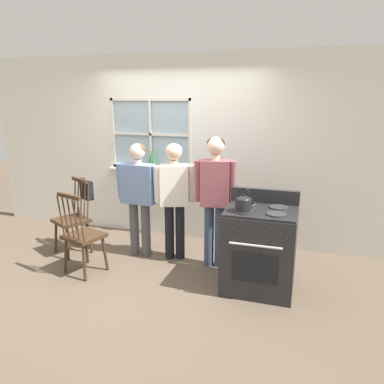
% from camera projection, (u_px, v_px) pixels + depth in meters
% --- Properties ---
extents(ground_plane, '(16.00, 16.00, 0.00)m').
position_uv_depth(ground_plane, '(145.00, 275.00, 4.54)').
color(ground_plane, brown).
extents(wall_back, '(6.40, 0.16, 2.70)m').
position_uv_depth(wall_back, '(184.00, 150.00, 5.50)').
color(wall_back, silver).
rests_on(wall_back, ground_plane).
extents(chair_by_window, '(0.56, 0.55, 1.02)m').
position_uv_depth(chair_by_window, '(73.00, 220.00, 5.10)').
color(chair_by_window, '#3D2819').
rests_on(chair_by_window, ground_plane).
extents(chair_near_wall, '(0.52, 0.51, 1.02)m').
position_uv_depth(chair_near_wall, '(83.00, 236.00, 4.50)').
color(chair_near_wall, '#3D2819').
rests_on(chair_near_wall, ground_plane).
extents(person_elderly_left, '(0.61, 0.23, 1.52)m').
position_uv_depth(person_elderly_left, '(139.00, 189.00, 4.90)').
color(person_elderly_left, '#4C4C51').
rests_on(person_elderly_left, ground_plane).
extents(person_teen_center, '(0.52, 0.32, 1.53)m').
position_uv_depth(person_teen_center, '(174.00, 191.00, 4.79)').
color(person_teen_center, black).
rests_on(person_teen_center, ground_plane).
extents(person_adult_right, '(0.51, 0.26, 1.64)m').
position_uv_depth(person_adult_right, '(215.00, 189.00, 4.56)').
color(person_adult_right, '#384766').
rests_on(person_adult_right, ground_plane).
extents(stove, '(0.77, 0.68, 1.08)m').
position_uv_depth(stove, '(259.00, 249.00, 4.12)').
color(stove, '#232326').
rests_on(stove, ground_plane).
extents(kettle, '(0.21, 0.17, 0.25)m').
position_uv_depth(kettle, '(244.00, 203.00, 3.91)').
color(kettle, black).
rests_on(kettle, stove).
extents(potted_plant, '(0.17, 0.17, 0.36)m').
position_uv_depth(potted_plant, '(153.00, 164.00, 5.60)').
color(potted_plant, '#42474C').
rests_on(potted_plant, wall_back).
extents(handbag, '(0.24, 0.25, 0.31)m').
position_uv_depth(handbag, '(86.00, 190.00, 5.16)').
color(handbag, black).
rests_on(handbag, chair_by_window).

